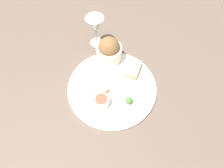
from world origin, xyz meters
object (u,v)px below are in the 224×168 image
at_px(sauce_ramekin, 102,101).
at_px(cheese_toast_near, 96,86).
at_px(wine_glass, 95,26).
at_px(cheese_toast_far, 133,69).
at_px(salad_bowl, 109,50).

relative_size(sauce_ramekin, cheese_toast_near, 0.52).
bearing_deg(cheese_toast_near, wine_glass, -5.69).
height_order(sauce_ramekin, cheese_toast_far, sauce_ramekin).
xyz_separation_m(sauce_ramekin, wine_glass, (0.32, -0.01, 0.07)).
bearing_deg(salad_bowl, wine_glass, 22.86).
bearing_deg(sauce_ramekin, salad_bowl, -14.88).
xyz_separation_m(sauce_ramekin, cheese_toast_far, (0.13, -0.15, -0.01)).
distance_m(sauce_ramekin, cheese_toast_near, 0.07).
bearing_deg(cheese_toast_far, wine_glass, 35.40).
distance_m(salad_bowl, sauce_ramekin, 0.22).
bearing_deg(cheese_toast_far, sauce_ramekin, 131.38).
bearing_deg(cheese_toast_near, cheese_toast_far, -70.03).
bearing_deg(sauce_ramekin, wine_glass, -2.06).
xyz_separation_m(salad_bowl, wine_glass, (0.11, 0.05, 0.04)).
height_order(sauce_ramekin, wine_glass, wine_glass).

